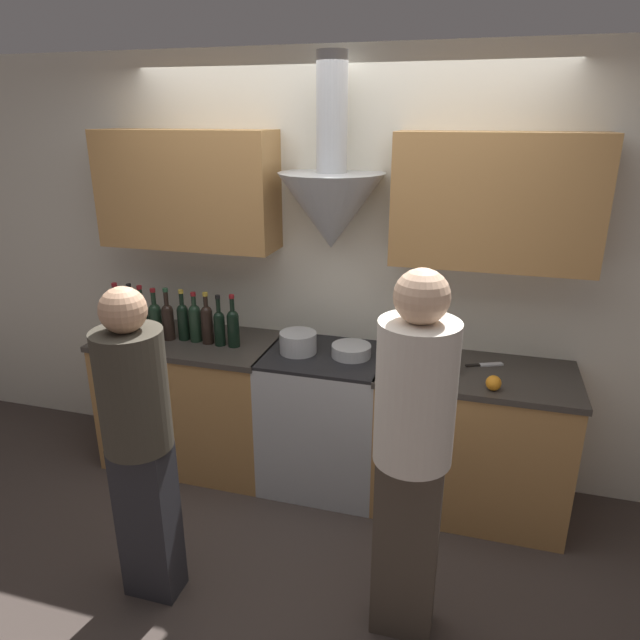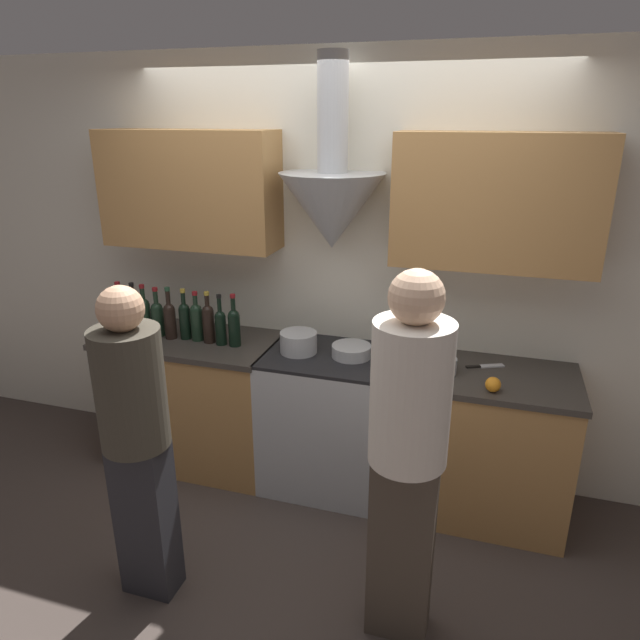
% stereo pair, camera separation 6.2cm
% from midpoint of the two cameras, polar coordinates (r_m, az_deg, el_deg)
% --- Properties ---
extents(ground_plane, '(12.00, 12.00, 0.00)m').
position_cam_midpoint_polar(ground_plane, '(3.60, -0.57, -18.41)').
color(ground_plane, '#423833').
extents(wall_back, '(8.40, 0.61, 2.60)m').
position_cam_midpoint_polar(wall_back, '(3.48, 2.20, 7.13)').
color(wall_back, silver).
rests_on(wall_back, ground_plane).
extents(counter_left, '(1.13, 0.62, 0.88)m').
position_cam_midpoint_polar(counter_left, '(3.93, -12.01, -7.70)').
color(counter_left, '#B27F47').
rests_on(counter_left, ground_plane).
extents(counter_right, '(1.09, 0.62, 0.88)m').
position_cam_midpoint_polar(counter_right, '(3.50, 15.39, -11.63)').
color(counter_right, '#B27F47').
rests_on(counter_right, ground_plane).
extents(stove_range, '(0.71, 0.60, 0.88)m').
position_cam_midpoint_polar(stove_range, '(3.61, 0.98, -9.80)').
color(stove_range, '#B7BABC').
rests_on(stove_range, ground_plane).
extents(wine_bottle_0, '(0.08, 0.08, 0.34)m').
position_cam_midpoint_polar(wine_bottle_0, '(3.94, -18.90, 0.82)').
color(wine_bottle_0, black).
rests_on(wine_bottle_0, counter_left).
extents(wine_bottle_1, '(0.07, 0.07, 0.34)m').
position_cam_midpoint_polar(wine_bottle_1, '(3.89, -17.63, 0.64)').
color(wine_bottle_1, black).
rests_on(wine_bottle_1, counter_left).
extents(wine_bottle_2, '(0.08, 0.08, 0.34)m').
position_cam_midpoint_polar(wine_bottle_2, '(3.83, -16.70, 0.56)').
color(wine_bottle_2, black).
rests_on(wine_bottle_2, counter_left).
extents(wine_bottle_3, '(0.08, 0.08, 0.32)m').
position_cam_midpoint_polar(wine_bottle_3, '(3.79, -15.49, 0.31)').
color(wine_bottle_3, black).
rests_on(wine_bottle_3, counter_left).
extents(wine_bottle_4, '(0.07, 0.07, 0.34)m').
position_cam_midpoint_polar(wine_bottle_4, '(3.72, -14.33, 0.15)').
color(wine_bottle_4, black).
rests_on(wine_bottle_4, counter_left).
extents(wine_bottle_5, '(0.07, 0.07, 0.33)m').
position_cam_midpoint_polar(wine_bottle_5, '(3.70, -12.90, 0.13)').
color(wine_bottle_5, black).
rests_on(wine_bottle_5, counter_left).
extents(wine_bottle_6, '(0.08, 0.08, 0.32)m').
position_cam_midpoint_polar(wine_bottle_6, '(3.65, -11.76, 0.00)').
color(wine_bottle_6, black).
rests_on(wine_bottle_6, counter_left).
extents(wine_bottle_7, '(0.07, 0.07, 0.33)m').
position_cam_midpoint_polar(wine_bottle_7, '(3.60, -10.62, -0.15)').
color(wine_bottle_7, black).
rests_on(wine_bottle_7, counter_left).
extents(wine_bottle_8, '(0.07, 0.07, 0.32)m').
position_cam_midpoint_polar(wine_bottle_8, '(3.56, -9.43, -0.52)').
color(wine_bottle_8, black).
rests_on(wine_bottle_8, counter_left).
extents(wine_bottle_9, '(0.07, 0.07, 0.33)m').
position_cam_midpoint_polar(wine_bottle_9, '(3.52, -8.08, -0.53)').
color(wine_bottle_9, black).
rests_on(wine_bottle_9, counter_left).
extents(stock_pot, '(0.22, 0.22, 0.13)m').
position_cam_midpoint_polar(stock_pot, '(3.42, -1.64, -2.24)').
color(stock_pot, '#B7BABC').
rests_on(stock_pot, stove_range).
extents(mixing_bowl, '(0.23, 0.23, 0.07)m').
position_cam_midpoint_polar(mixing_bowl, '(3.37, 3.69, -3.10)').
color(mixing_bowl, '#B7BABC').
rests_on(mixing_bowl, stove_range).
extents(orange_fruit, '(0.08, 0.08, 0.08)m').
position_cam_midpoint_polar(orange_fruit, '(3.09, 17.47, -6.18)').
color(orange_fruit, orange).
rests_on(orange_fruit, counter_right).
extents(saucepan, '(0.14, 0.14, 0.09)m').
position_cam_midpoint_polar(saucepan, '(3.23, 12.80, -4.46)').
color(saucepan, '#B7BABC').
rests_on(saucepan, counter_right).
extents(chefs_knife, '(0.21, 0.12, 0.01)m').
position_cam_midpoint_polar(chefs_knife, '(3.38, 16.69, -4.44)').
color(chefs_knife, silver).
rests_on(chefs_knife, counter_right).
extents(person_foreground_left, '(0.31, 0.31, 1.57)m').
position_cam_midpoint_polar(person_foreground_left, '(2.74, -17.31, -10.83)').
color(person_foreground_left, '#28282D').
rests_on(person_foreground_left, ground_plane).
extents(person_foreground_right, '(0.32, 0.32, 1.70)m').
position_cam_midpoint_polar(person_foreground_right, '(2.41, 9.48, -12.53)').
color(person_foreground_right, '#473D33').
rests_on(person_foreground_right, ground_plane).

